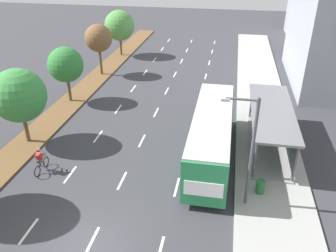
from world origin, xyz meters
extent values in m
plane|color=#38383D|center=(0.00, 0.00, 0.00)|extent=(140.00, 140.00, 0.00)
cube|color=brown|center=(-8.30, 20.00, 0.06)|extent=(2.60, 52.00, 0.12)
cube|color=#9E9E99|center=(9.25, 20.00, 0.07)|extent=(4.50, 52.00, 0.15)
cube|color=white|center=(-3.50, 0.45, 0.00)|extent=(0.14, 1.85, 0.01)
cube|color=white|center=(-3.50, 5.48, 0.00)|extent=(0.14, 1.85, 0.01)
cube|color=white|center=(-3.50, 10.51, 0.00)|extent=(0.14, 1.85, 0.01)
cube|color=white|center=(-3.50, 15.53, 0.00)|extent=(0.14, 1.85, 0.01)
cube|color=white|center=(-3.50, 20.56, 0.00)|extent=(0.14, 1.85, 0.01)
cube|color=white|center=(-3.50, 25.59, 0.00)|extent=(0.14, 1.85, 0.01)
cube|color=white|center=(-3.50, 30.61, 0.00)|extent=(0.14, 1.85, 0.01)
cube|color=white|center=(-3.50, 35.64, 0.00)|extent=(0.14, 1.85, 0.01)
cube|color=white|center=(-3.50, 40.66, 0.00)|extent=(0.14, 1.85, 0.01)
cube|color=white|center=(0.00, 0.45, 0.00)|extent=(0.14, 1.85, 0.01)
cube|color=white|center=(0.00, 5.48, 0.00)|extent=(0.14, 1.85, 0.01)
cube|color=white|center=(0.00, 10.51, 0.00)|extent=(0.14, 1.85, 0.01)
cube|color=white|center=(0.00, 15.53, 0.00)|extent=(0.14, 1.85, 0.01)
cube|color=white|center=(0.00, 20.56, 0.00)|extent=(0.14, 1.85, 0.01)
cube|color=white|center=(0.00, 25.59, 0.00)|extent=(0.14, 1.85, 0.01)
cube|color=white|center=(0.00, 30.61, 0.00)|extent=(0.14, 1.85, 0.01)
cube|color=white|center=(0.00, 35.64, 0.00)|extent=(0.14, 1.85, 0.01)
cube|color=white|center=(0.00, 40.66, 0.00)|extent=(0.14, 1.85, 0.01)
cube|color=white|center=(3.50, 0.45, 0.00)|extent=(0.14, 1.85, 0.01)
cube|color=white|center=(3.50, 5.48, 0.00)|extent=(0.14, 1.85, 0.01)
cube|color=white|center=(3.50, 10.51, 0.00)|extent=(0.14, 1.85, 0.01)
cube|color=white|center=(3.50, 15.53, 0.00)|extent=(0.14, 1.85, 0.01)
cube|color=white|center=(3.50, 20.56, 0.00)|extent=(0.14, 1.85, 0.01)
cube|color=white|center=(3.50, 25.59, 0.00)|extent=(0.14, 1.85, 0.01)
cube|color=white|center=(3.50, 30.61, 0.00)|extent=(0.14, 1.85, 0.01)
cube|color=white|center=(3.50, 35.64, 0.00)|extent=(0.14, 1.85, 0.01)
cube|color=white|center=(3.50, 40.66, 0.00)|extent=(0.14, 1.85, 0.01)
cube|color=gray|center=(9.25, 11.40, 0.20)|extent=(2.60, 9.15, 0.10)
cylinder|color=#56565B|center=(8.07, 7.08, 1.55)|extent=(0.16, 0.16, 2.60)
cylinder|color=#56565B|center=(8.07, 15.73, 1.55)|extent=(0.16, 0.16, 2.60)
cylinder|color=#56565B|center=(10.43, 7.08, 1.55)|extent=(0.16, 0.16, 2.60)
cylinder|color=#56565B|center=(10.43, 15.73, 1.55)|extent=(0.16, 0.16, 2.60)
cube|color=gray|center=(10.49, 11.40, 1.55)|extent=(0.10, 8.69, 2.34)
cube|color=slate|center=(9.25, 11.40, 2.93)|extent=(2.90, 9.55, 0.16)
cube|color=#28844C|center=(5.25, 9.09, 1.85)|extent=(2.50, 11.20, 2.80)
cube|color=#2D3D4C|center=(5.25, 9.09, 2.70)|extent=(2.54, 10.30, 0.90)
cube|color=#B7B7B7|center=(5.25, 9.09, 3.31)|extent=(2.45, 10.98, 0.12)
cube|color=#2D3D4C|center=(5.25, 14.71, 2.20)|extent=(2.25, 0.06, 1.54)
cube|color=white|center=(5.25, 3.47, 1.65)|extent=(2.12, 0.04, 0.90)
cylinder|color=black|center=(4.15, 12.56, 0.50)|extent=(0.30, 1.00, 1.00)
cylinder|color=black|center=(6.35, 12.56, 0.50)|extent=(0.30, 1.00, 1.00)
cylinder|color=black|center=(4.15, 5.61, 0.50)|extent=(0.30, 1.00, 1.00)
cylinder|color=black|center=(6.35, 5.61, 0.50)|extent=(0.30, 1.00, 1.00)
torus|color=black|center=(-5.44, 6.05, 0.36)|extent=(0.06, 0.72, 0.72)
torus|color=black|center=(-5.44, 4.95, 0.36)|extent=(0.06, 0.72, 0.72)
cylinder|color=#234C99|center=(-5.44, 5.50, 0.64)|extent=(0.05, 0.94, 0.05)
cylinder|color=#234C99|center=(-5.44, 5.40, 0.46)|extent=(0.05, 0.57, 0.42)
cylinder|color=#234C99|center=(-5.44, 5.30, 0.66)|extent=(0.04, 0.04, 0.40)
cube|color=black|center=(-5.44, 5.30, 0.86)|extent=(0.12, 0.24, 0.06)
cylinder|color=black|center=(-5.44, 6.00, 0.91)|extent=(0.46, 0.04, 0.04)
cube|color=red|center=(-5.44, 5.48, 1.19)|extent=(0.30, 0.36, 0.59)
cube|color=#A82323|center=(-5.44, 5.32, 1.21)|extent=(0.26, 0.26, 0.42)
sphere|color=#9E7051|center=(-5.44, 5.60, 1.61)|extent=(0.20, 0.20, 0.20)
cylinder|color=brown|center=(-5.56, 5.45, 0.79)|extent=(0.12, 0.42, 0.25)
cylinder|color=brown|center=(-5.56, 5.62, 0.53)|extent=(0.10, 0.17, 0.41)
cylinder|color=brown|center=(-5.32, 5.45, 0.79)|extent=(0.12, 0.42, 0.25)
cylinder|color=brown|center=(-5.32, 5.62, 0.53)|extent=(0.10, 0.17, 0.41)
cylinder|color=red|center=(-5.61, 5.70, 1.24)|extent=(0.09, 0.47, 0.28)
cylinder|color=red|center=(-5.27, 5.70, 1.24)|extent=(0.09, 0.47, 0.28)
cylinder|color=brown|center=(-8.30, 8.77, 1.24)|extent=(0.28, 0.28, 2.24)
sphere|color=#38843D|center=(-8.30, 8.77, 3.80)|extent=(3.83, 3.83, 3.83)
cylinder|color=brown|center=(-8.41, 16.35, 1.26)|extent=(0.28, 0.28, 2.28)
sphere|color=#2D7533|center=(-8.41, 16.35, 3.60)|extent=(3.18, 3.18, 3.18)
cylinder|color=brown|center=(-8.13, 23.93, 1.58)|extent=(0.28, 0.28, 2.93)
sphere|color=brown|center=(-8.13, 23.93, 4.16)|extent=(2.97, 2.97, 2.97)
cylinder|color=brown|center=(-8.19, 31.51, 1.31)|extent=(0.28, 0.28, 2.38)
sphere|color=#4C8E42|center=(-8.19, 31.51, 3.93)|extent=(3.80, 3.80, 3.80)
cylinder|color=#4C4C51|center=(7.60, 4.64, 3.40)|extent=(0.18, 0.18, 6.50)
cylinder|color=#4C4C51|center=(6.80, 4.64, 6.50)|extent=(1.60, 0.12, 0.12)
cube|color=silver|center=(6.00, 4.64, 6.43)|extent=(0.44, 0.24, 0.16)
cylinder|color=#286B38|center=(8.45, 5.71, 0.57)|extent=(0.52, 0.52, 0.85)
camera|label=1|loc=(6.07, -11.20, 13.29)|focal=36.81mm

